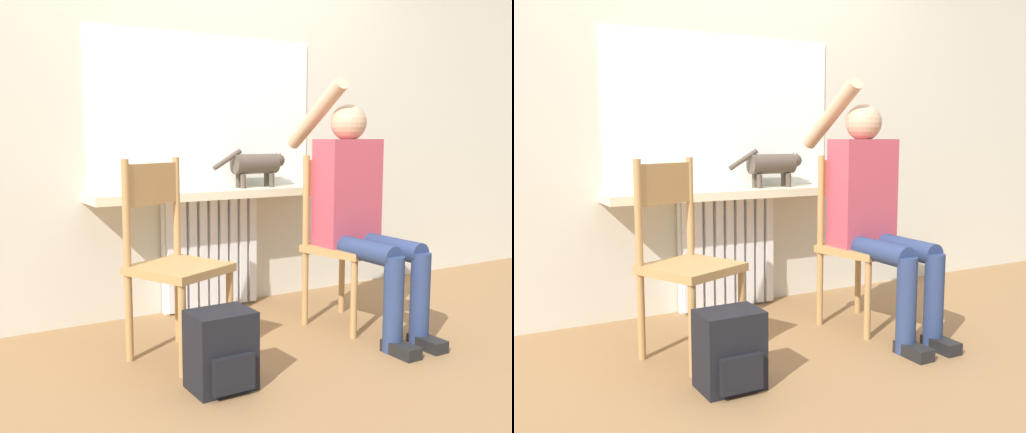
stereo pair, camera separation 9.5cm
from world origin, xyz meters
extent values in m
plane|color=olive|center=(0.00, 0.00, 0.00)|extent=(12.00, 12.00, 0.00)
cube|color=beige|center=(0.00, 1.23, 1.35)|extent=(7.00, 0.06, 2.70)
cube|color=white|center=(0.00, 1.16, 0.35)|extent=(0.62, 0.05, 0.70)
cube|color=white|center=(-0.28, 1.12, 0.35)|extent=(0.05, 0.03, 0.67)
cube|color=white|center=(-0.21, 1.12, 0.35)|extent=(0.05, 0.03, 0.67)
cube|color=white|center=(-0.14, 1.12, 0.35)|extent=(0.05, 0.03, 0.67)
cube|color=white|center=(-0.07, 1.12, 0.35)|extent=(0.05, 0.03, 0.67)
cube|color=white|center=(0.00, 1.12, 0.35)|extent=(0.05, 0.03, 0.67)
cube|color=white|center=(0.07, 1.12, 0.35)|extent=(0.05, 0.03, 0.67)
cube|color=white|center=(0.14, 1.12, 0.35)|extent=(0.05, 0.03, 0.67)
cube|color=white|center=(0.21, 1.12, 0.35)|extent=(0.05, 0.03, 0.67)
cube|color=white|center=(0.28, 1.12, 0.35)|extent=(0.05, 0.03, 0.67)
cube|color=beige|center=(0.00, 1.06, 0.72)|extent=(1.53, 0.27, 0.05)
cube|color=white|center=(0.00, 1.20, 1.20)|extent=(1.47, 0.01, 0.91)
cube|color=#B2844C|center=(-0.51, 0.46, 0.44)|extent=(0.51, 0.51, 0.04)
cylinder|color=#B2844C|center=(-0.60, 0.23, 0.21)|extent=(0.04, 0.04, 0.42)
cylinder|color=#B2844C|center=(-0.29, 0.37, 0.21)|extent=(0.04, 0.04, 0.42)
cylinder|color=#B2844C|center=(-0.73, 0.54, 0.21)|extent=(0.04, 0.04, 0.42)
cylinder|color=#B2844C|center=(-0.43, 0.68, 0.21)|extent=(0.04, 0.04, 0.42)
cylinder|color=#B2844C|center=(-0.73, 0.54, 0.71)|extent=(0.04, 0.04, 0.50)
cylinder|color=#B2844C|center=(-0.43, 0.68, 0.71)|extent=(0.04, 0.04, 0.50)
cube|color=#B2844C|center=(-0.58, 0.61, 0.83)|extent=(0.33, 0.16, 0.20)
cube|color=#B2844C|center=(0.51, 0.46, 0.44)|extent=(0.47, 0.47, 0.04)
cylinder|color=#B2844C|center=(0.39, 0.25, 0.21)|extent=(0.04, 0.04, 0.42)
cylinder|color=#B2844C|center=(0.72, 0.33, 0.21)|extent=(0.04, 0.04, 0.42)
cylinder|color=#B2844C|center=(0.31, 0.58, 0.21)|extent=(0.04, 0.04, 0.42)
cylinder|color=#B2844C|center=(0.64, 0.66, 0.21)|extent=(0.04, 0.04, 0.42)
cylinder|color=#B2844C|center=(0.31, 0.58, 0.71)|extent=(0.04, 0.04, 0.50)
cylinder|color=#B2844C|center=(0.64, 0.66, 0.71)|extent=(0.04, 0.04, 0.50)
cube|color=#B2844C|center=(0.47, 0.62, 0.83)|extent=(0.35, 0.11, 0.20)
cylinder|color=navy|center=(0.42, 0.24, 0.47)|extent=(0.11, 0.48, 0.11)
cylinder|color=navy|center=(0.60, 0.24, 0.47)|extent=(0.11, 0.48, 0.11)
cylinder|color=navy|center=(0.42, -0.01, 0.24)|extent=(0.10, 0.10, 0.48)
cylinder|color=navy|center=(0.60, -0.01, 0.24)|extent=(0.10, 0.10, 0.48)
cube|color=black|center=(0.42, -0.07, 0.03)|extent=(0.09, 0.20, 0.06)
cube|color=black|center=(0.60, -0.07, 0.03)|extent=(0.09, 0.20, 0.06)
cube|color=#B74251|center=(0.51, 0.48, 0.75)|extent=(0.34, 0.20, 0.59)
sphere|color=tan|center=(0.51, 0.48, 1.13)|extent=(0.20, 0.20, 0.20)
cylinder|color=tan|center=(0.39, 0.61, 1.18)|extent=(0.08, 0.50, 0.38)
cylinder|color=#B74251|center=(0.66, 0.44, 0.72)|extent=(0.08, 0.08, 0.47)
cylinder|color=#4C4238|center=(0.27, 1.06, 0.89)|extent=(0.29, 0.12, 0.12)
sphere|color=#4C4238|center=(0.44, 1.06, 0.91)|extent=(0.08, 0.08, 0.08)
cone|color=#4C4238|center=(0.44, 1.04, 0.95)|extent=(0.03, 0.03, 0.03)
cone|color=#4C4238|center=(0.44, 1.08, 0.95)|extent=(0.03, 0.03, 0.03)
cylinder|color=#4C4238|center=(0.37, 1.03, 0.79)|extent=(0.03, 0.03, 0.08)
cylinder|color=#4C4238|center=(0.37, 1.09, 0.79)|extent=(0.03, 0.03, 0.08)
cylinder|color=#4C4238|center=(0.16, 1.03, 0.79)|extent=(0.03, 0.03, 0.08)
cylinder|color=#4C4238|center=(0.16, 1.09, 0.79)|extent=(0.03, 0.03, 0.08)
cylinder|color=#4C4238|center=(0.07, 1.06, 0.92)|extent=(0.19, 0.03, 0.13)
cube|color=black|center=(-0.51, 0.04, 0.17)|extent=(0.26, 0.20, 0.34)
cube|color=black|center=(-0.51, -0.07, 0.10)|extent=(0.19, 0.03, 0.15)
camera|label=1|loc=(-1.61, -2.11, 1.05)|focal=42.00mm
camera|label=2|loc=(-1.53, -2.16, 1.05)|focal=42.00mm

